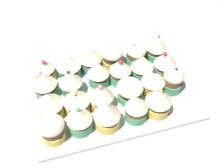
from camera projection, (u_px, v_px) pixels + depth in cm
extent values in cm
cube|color=beige|center=(112.00, 98.00, 74.16)|extent=(180.00, 180.00, 3.00)
cube|color=silver|center=(112.00, 93.00, 72.59)|extent=(41.61, 28.91, 1.20)
cylinder|color=#EFC651|center=(54.00, 134.00, 62.31)|extent=(5.49, 5.49, 2.24)
cylinder|color=brown|center=(52.00, 130.00, 60.88)|extent=(4.99, 4.99, 1.58)
ellipsoid|color=#F4EDC6|center=(51.00, 125.00, 59.45)|extent=(5.89, 5.89, 3.71)
sphere|color=#EAD64C|center=(51.00, 120.00, 58.19)|extent=(0.65, 0.65, 0.65)
cylinder|color=#4C9E6B|center=(80.00, 125.00, 63.68)|extent=(5.71, 5.71, 2.75)
cylinder|color=brown|center=(80.00, 120.00, 62.27)|extent=(5.12, 5.12, 1.02)
cone|color=#F4EDC6|center=(79.00, 114.00, 60.51)|extent=(5.96, 5.96, 3.65)
sphere|color=#4CB266|center=(78.00, 110.00, 59.34)|extent=(1.09, 1.09, 1.09)
cylinder|color=#EFC651|center=(107.00, 121.00, 64.35)|extent=(5.95, 5.95, 2.71)
cylinder|color=brown|center=(107.00, 117.00, 62.88)|extent=(5.34, 5.34, 1.20)
cone|color=#F4EDC6|center=(107.00, 110.00, 61.01)|extent=(6.28, 6.28, 3.79)
sphere|color=#EAD64C|center=(108.00, 103.00, 60.04)|extent=(0.64, 0.64, 0.64)
cylinder|color=#4C9E6B|center=(136.00, 114.00, 65.82)|extent=(5.32, 5.32, 2.50)
cylinder|color=brown|center=(136.00, 109.00, 64.28)|extent=(5.08, 5.08, 1.59)
cone|color=#F4EDC6|center=(137.00, 102.00, 62.34)|extent=(5.45, 5.45, 3.59)
cylinder|color=#EFC651|center=(157.00, 108.00, 66.91)|extent=(5.95, 5.95, 2.72)
cylinder|color=brown|center=(158.00, 103.00, 65.38)|extent=(5.36, 5.36, 1.38)
cone|color=#F4EDC6|center=(160.00, 96.00, 63.50)|extent=(6.31, 6.31, 3.62)
sphere|color=#EAD64C|center=(161.00, 91.00, 62.31)|extent=(0.82, 0.82, 0.82)
cylinder|color=#EFC651|center=(51.00, 110.00, 66.52)|extent=(5.88, 5.88, 2.58)
cylinder|color=brown|center=(50.00, 106.00, 65.11)|extent=(5.46, 5.46, 1.18)
cone|color=#F4EDC6|center=(48.00, 99.00, 63.27)|extent=(6.53, 6.53, 3.71)
cylinder|color=#EFC651|center=(78.00, 107.00, 67.31)|extent=(6.11, 6.11, 2.48)
cylinder|color=brown|center=(77.00, 102.00, 65.95)|extent=(5.82, 5.82, 1.14)
cone|color=#F4EDC6|center=(76.00, 96.00, 64.18)|extent=(6.45, 6.45, 3.57)
sphere|color=#EAD64C|center=(75.00, 94.00, 62.51)|extent=(0.83, 0.83, 0.83)
cylinder|color=#EFC651|center=(102.00, 103.00, 68.06)|extent=(5.61, 5.61, 2.47)
cylinder|color=brown|center=(101.00, 98.00, 66.66)|extent=(5.15, 5.15, 1.27)
cone|color=#F4EDC6|center=(101.00, 92.00, 64.70)|extent=(6.08, 6.08, 3.94)
sphere|color=pink|center=(100.00, 87.00, 63.23)|extent=(1.10, 1.10, 1.10)
cylinder|color=#4C9E6B|center=(129.00, 96.00, 69.66)|extent=(6.04, 6.04, 2.36)
cylinder|color=brown|center=(130.00, 91.00, 68.35)|extent=(5.55, 5.55, 1.12)
ellipsoid|color=#F4EDC6|center=(130.00, 88.00, 67.22)|extent=(6.67, 6.67, 3.14)
cylinder|color=#EFC651|center=(152.00, 87.00, 71.44)|extent=(5.58, 5.58, 2.52)
cylinder|color=brown|center=(153.00, 83.00, 70.11)|extent=(5.08, 5.08, 1.03)
cone|color=#F4EDC6|center=(154.00, 76.00, 68.32)|extent=(6.20, 6.20, 3.74)
sphere|color=#333338|center=(154.00, 72.00, 67.01)|extent=(0.95, 0.95, 0.95)
cylinder|color=#4C9E6B|center=(172.00, 86.00, 71.73)|extent=(5.27, 5.27, 2.68)
cylinder|color=brown|center=(173.00, 80.00, 70.18)|extent=(4.75, 4.75, 1.47)
ellipsoid|color=#F4EDC6|center=(174.00, 75.00, 68.80)|extent=(5.29, 5.29, 3.69)
sphere|color=#333338|center=(176.00, 70.00, 67.73)|extent=(0.97, 0.97, 0.97)
cylinder|color=#4C9E6B|center=(46.00, 91.00, 70.73)|extent=(5.81, 5.81, 2.39)
cylinder|color=brown|center=(45.00, 86.00, 69.30)|extent=(5.39, 5.39, 1.40)
cone|color=#F4EDC6|center=(43.00, 79.00, 67.38)|extent=(6.11, 6.11, 3.72)
sphere|color=pink|center=(40.00, 73.00, 66.34)|extent=(1.05, 1.05, 1.05)
cylinder|color=#4C9E6B|center=(72.00, 89.00, 70.97)|extent=(5.31, 5.31, 2.72)
cylinder|color=brown|center=(71.00, 84.00, 69.56)|extent=(4.70, 4.70, 1.05)
cone|color=#F4EDC6|center=(70.00, 78.00, 67.80)|extent=(5.94, 5.94, 3.62)
sphere|color=#333338|center=(68.00, 73.00, 66.70)|extent=(0.98, 0.98, 0.98)
cylinder|color=#4C9E6B|center=(99.00, 80.00, 73.14)|extent=(5.38, 5.38, 2.53)
cylinder|color=brown|center=(98.00, 75.00, 71.72)|extent=(4.87, 4.87, 1.26)
cone|color=#F4EDC6|center=(98.00, 69.00, 69.87)|extent=(5.75, 5.75, 3.67)
cylinder|color=#4C9E6B|center=(120.00, 78.00, 73.59)|extent=(5.71, 5.71, 2.71)
cylinder|color=brown|center=(120.00, 72.00, 72.03)|extent=(5.38, 5.38, 1.46)
cone|color=#F4EDC6|center=(120.00, 65.00, 70.13)|extent=(5.76, 5.76, 3.59)
sphere|color=red|center=(121.00, 62.00, 68.62)|extent=(1.10, 1.10, 1.10)
cylinder|color=#4C9E6B|center=(141.00, 73.00, 75.05)|extent=(5.62, 5.62, 2.36)
cylinder|color=brown|center=(142.00, 68.00, 73.76)|extent=(5.04, 5.04, 1.07)
cone|color=#F4EDC6|center=(143.00, 62.00, 71.96)|extent=(6.06, 6.06, 3.74)
cylinder|color=#4C9E6B|center=(164.00, 70.00, 75.56)|extent=(5.69, 5.69, 2.57)
cylinder|color=brown|center=(165.00, 65.00, 74.14)|extent=(5.24, 5.24, 1.22)
cone|color=#F4EDC6|center=(166.00, 58.00, 72.22)|extent=(6.11, 6.11, 3.90)
sphere|color=red|center=(165.00, 54.00, 70.71)|extent=(1.07, 1.07, 1.07)
cylinder|color=#EFC651|center=(46.00, 75.00, 74.65)|extent=(5.56, 5.56, 2.27)
cylinder|color=brown|center=(44.00, 70.00, 73.40)|extent=(5.00, 5.00, 1.05)
cone|color=#F4EDC6|center=(43.00, 65.00, 71.95)|extent=(5.60, 5.60, 2.81)
sphere|color=red|center=(43.00, 62.00, 70.92)|extent=(1.16, 1.16, 1.16)
cylinder|color=#4C9E6B|center=(70.00, 72.00, 75.24)|extent=(5.96, 5.96, 2.36)
cylinder|color=brown|center=(69.00, 67.00, 73.90)|extent=(5.69, 5.69, 1.20)
cone|color=#F4EDC6|center=(68.00, 62.00, 72.33)|extent=(6.66, 6.66, 3.00)
cylinder|color=#4C9E6B|center=(91.00, 65.00, 76.97)|extent=(5.80, 5.80, 2.55)
cylinder|color=brown|center=(91.00, 60.00, 75.62)|extent=(5.50, 5.50, 1.04)
cone|color=#F4EDC6|center=(90.00, 53.00, 73.73)|extent=(6.28, 6.28, 3.99)
cylinder|color=#EFC651|center=(112.00, 62.00, 77.58)|extent=(5.60, 5.60, 2.53)
cylinder|color=brown|center=(112.00, 57.00, 76.09)|extent=(5.00, 5.00, 1.43)
ellipsoid|color=#F4EDC6|center=(112.00, 52.00, 74.70)|extent=(6.01, 6.01, 3.80)
cylinder|color=#4C9E6B|center=(135.00, 59.00, 78.59)|extent=(5.67, 5.67, 2.47)
cylinder|color=brown|center=(136.00, 54.00, 77.25)|extent=(5.25, 5.25, 1.09)
ellipsoid|color=#F4EDC6|center=(136.00, 50.00, 76.01)|extent=(5.85, 5.85, 3.70)
sphere|color=pink|center=(135.00, 45.00, 74.70)|extent=(1.12, 1.12, 1.12)
cylinder|color=#4C9E6B|center=(155.00, 54.00, 79.97)|extent=(5.69, 5.69, 2.32)
cylinder|color=brown|center=(156.00, 50.00, 78.60)|extent=(5.01, 5.01, 1.33)
cone|color=#F4EDC6|center=(157.00, 43.00, 76.64)|extent=(5.70, 5.70, 3.90)
sphere|color=#4CB266|center=(159.00, 36.00, 75.62)|extent=(1.12, 1.12, 1.12)
cube|color=white|center=(200.00, 60.00, 81.50)|extent=(12.72, 15.86, 0.60)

